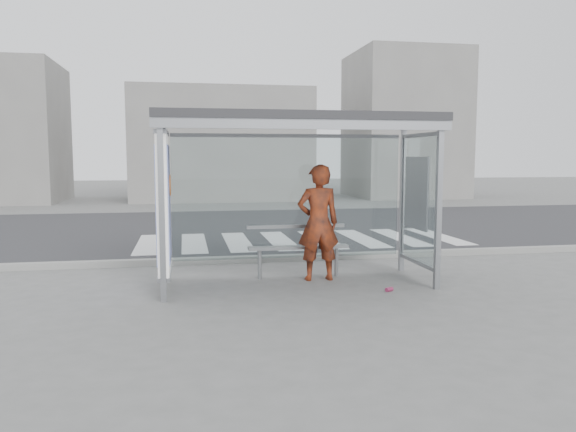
% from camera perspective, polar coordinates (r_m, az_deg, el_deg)
% --- Properties ---
extents(ground, '(80.00, 80.00, 0.00)m').
position_cam_1_polar(ground, '(8.81, 0.88, -6.95)').
color(ground, '#60605E').
rests_on(ground, ground).
extents(road, '(30.00, 10.00, 0.01)m').
position_cam_1_polar(road, '(15.63, -4.19, -1.21)').
color(road, '#2D2D30').
rests_on(road, ground).
extents(curb, '(30.00, 0.18, 0.12)m').
position_cam_1_polar(curb, '(10.67, -1.19, -4.31)').
color(curb, gray).
rests_on(curb, ground).
extents(crosswalk, '(7.55, 3.00, 0.00)m').
position_cam_1_polar(crosswalk, '(13.34, 1.28, -2.47)').
color(crosswalk, silver).
rests_on(crosswalk, ground).
extents(bus_shelter, '(4.25, 1.65, 2.62)m').
position_cam_1_polar(bus_shelter, '(8.57, -1.63, 6.07)').
color(bus_shelter, gray).
rests_on(bus_shelter, ground).
extents(building_center, '(8.00, 5.00, 5.00)m').
position_cam_1_polar(building_center, '(26.47, -6.88, 7.16)').
color(building_center, gray).
rests_on(building_center, ground).
extents(building_right, '(5.00, 5.00, 7.00)m').
position_cam_1_polar(building_right, '(28.53, 11.67, 9.01)').
color(building_right, gray).
rests_on(building_right, ground).
extents(person, '(0.68, 0.45, 1.86)m').
position_cam_1_polar(person, '(8.97, 3.09, -0.68)').
color(person, '#DE5B14').
rests_on(person, ground).
extents(bench, '(1.65, 0.31, 0.85)m').
position_cam_1_polar(bench, '(9.21, 1.03, -3.13)').
color(bench, slate).
rests_on(bench, ground).
extents(soda_can, '(0.13, 0.11, 0.06)m').
position_cam_1_polar(soda_can, '(8.47, 10.24, -7.35)').
color(soda_can, '#CD3C72').
rests_on(soda_can, ground).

